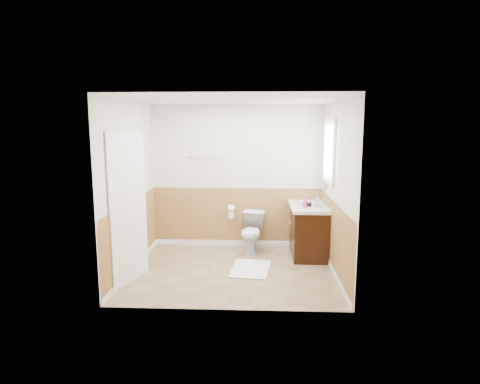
{
  "coord_description": "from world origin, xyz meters",
  "views": [
    {
      "loc": [
        0.38,
        -5.75,
        2.15
      ],
      "look_at": [
        0.1,
        0.25,
        1.15
      ],
      "focal_mm": 30.25,
      "sensor_mm": 36.0,
      "label": 1
    }
  ],
  "objects_px": {
    "lotion_bottle": "(305,201)",
    "soap_dispenser": "(317,200)",
    "bath_mat": "(251,269)",
    "toilet": "(252,233)",
    "vanity_cabinet": "(308,231)"
  },
  "relations": [
    {
      "from": "bath_mat",
      "to": "vanity_cabinet",
      "type": "distance_m",
      "value": 1.29
    },
    {
      "from": "lotion_bottle",
      "to": "soap_dispenser",
      "type": "xyz_separation_m",
      "value": [
        0.22,
        0.15,
        -0.01
      ]
    },
    {
      "from": "bath_mat",
      "to": "soap_dispenser",
      "type": "relative_size",
      "value": 4.13
    },
    {
      "from": "bath_mat",
      "to": "vanity_cabinet",
      "type": "xyz_separation_m",
      "value": [
        0.94,
        0.79,
        0.39
      ]
    },
    {
      "from": "vanity_cabinet",
      "to": "bath_mat",
      "type": "bearing_deg",
      "value": -140.0
    },
    {
      "from": "soap_dispenser",
      "to": "bath_mat",
      "type": "bearing_deg",
      "value": -148.13
    },
    {
      "from": "lotion_bottle",
      "to": "soap_dispenser",
      "type": "height_order",
      "value": "lotion_bottle"
    },
    {
      "from": "bath_mat",
      "to": "soap_dispenser",
      "type": "distance_m",
      "value": 1.56
    },
    {
      "from": "toilet",
      "to": "lotion_bottle",
      "type": "bearing_deg",
      "value": -15.66
    },
    {
      "from": "lotion_bottle",
      "to": "vanity_cabinet",
      "type": "bearing_deg",
      "value": 70.6
    },
    {
      "from": "bath_mat",
      "to": "lotion_bottle",
      "type": "bearing_deg",
      "value": 31.06
    },
    {
      "from": "bath_mat",
      "to": "lotion_bottle",
      "type": "xyz_separation_m",
      "value": [
        0.84,
        0.51,
        0.95
      ]
    },
    {
      "from": "bath_mat",
      "to": "lotion_bottle",
      "type": "relative_size",
      "value": 3.64
    },
    {
      "from": "vanity_cabinet",
      "to": "soap_dispenser",
      "type": "relative_size",
      "value": 5.67
    },
    {
      "from": "toilet",
      "to": "soap_dispenser",
      "type": "height_order",
      "value": "soap_dispenser"
    }
  ]
}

